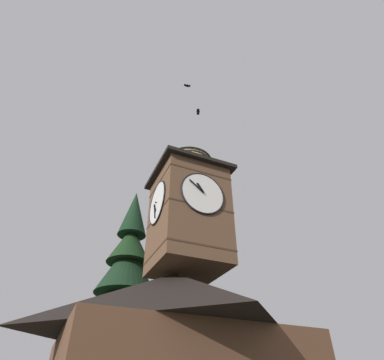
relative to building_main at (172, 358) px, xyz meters
The scene contains 6 objects.
building_main is the anchor object (origin of this frame).
clock_tower 8.36m from the building_main, 132.42° to the left, with size 4.76×4.76×9.13m.
pine_tree_behind 6.48m from the building_main, 75.62° to the right, with size 7.25×7.25×17.14m.
moon 48.16m from the building_main, 115.05° to the right, with size 1.92×1.92×1.92m.
flying_bird_high 15.48m from the building_main, 101.57° to the left, with size 0.40×0.57×0.15m.
flying_bird_low 16.82m from the building_main, 76.98° to the left, with size 0.48×0.25×0.13m.
Camera 1 is at (6.50, 15.27, 2.38)m, focal length 30.16 mm.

